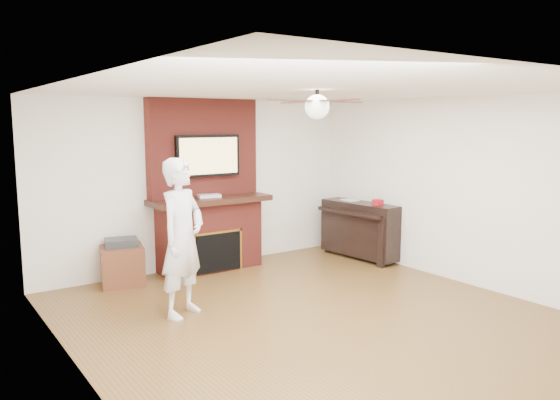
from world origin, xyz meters
TOP-DOWN VIEW (x-y plane):
  - room_shell at (0.00, 0.00)m, footprint 5.36×5.86m
  - fireplace at (0.00, 2.55)m, footprint 1.78×0.64m
  - tv at (0.00, 2.50)m, footprint 1.00×0.08m
  - ceiling_fan at (-0.00, 0.00)m, footprint 1.21×1.21m
  - person at (-1.15, 0.94)m, footprint 0.78×0.70m
  - side_table at (-1.32, 2.48)m, footprint 0.66×0.66m
  - piano at (2.28, 1.72)m, footprint 0.63×1.41m
  - cable_box at (-0.02, 2.45)m, footprint 0.35×0.24m
  - candle_orange at (-0.16, 2.33)m, footprint 0.07×0.07m
  - candle_green at (0.04, 2.33)m, footprint 0.08×0.08m
  - candle_blue at (0.24, 2.38)m, footprint 0.06×0.06m

SIDE VIEW (x-z plane):
  - candle_blue at x=0.24m, z-range 0.00..0.09m
  - candle_green at x=0.04m, z-range 0.00..0.10m
  - candle_orange at x=-0.16m, z-range 0.00..0.11m
  - side_table at x=-1.32m, z-range -0.03..0.60m
  - piano at x=2.28m, z-range -0.01..0.98m
  - person at x=-1.15m, z-range 0.00..1.78m
  - fireplace at x=0.00m, z-range -0.25..2.25m
  - cable_box at x=-0.02m, z-range 1.08..1.13m
  - room_shell at x=0.00m, z-range -0.18..2.68m
  - tv at x=0.00m, z-range 1.38..1.98m
  - ceiling_fan at x=0.00m, z-range 2.18..2.49m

